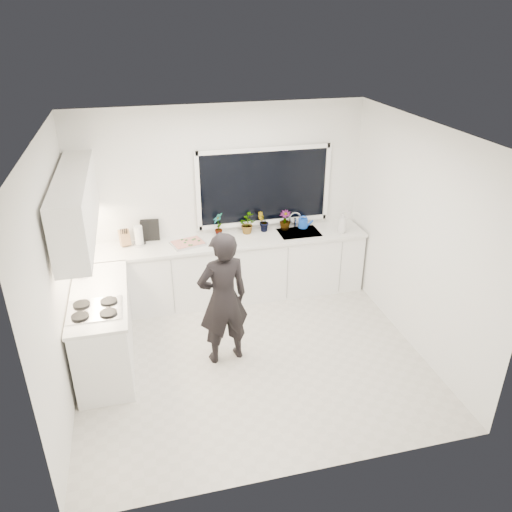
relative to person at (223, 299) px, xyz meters
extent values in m
cube|color=beige|center=(0.31, -0.07, -0.83)|extent=(4.00, 3.50, 0.02)
cube|color=white|center=(0.31, 1.69, 0.53)|extent=(4.00, 0.02, 2.70)
cube|color=white|center=(-1.70, -0.07, 0.53)|extent=(0.02, 3.50, 2.70)
cube|color=white|center=(2.32, -0.07, 0.53)|extent=(0.02, 3.50, 2.70)
cube|color=white|center=(0.31, -0.07, 1.89)|extent=(4.00, 3.50, 0.02)
cube|color=black|center=(0.91, 1.65, 0.73)|extent=(1.80, 0.02, 1.00)
cube|color=white|center=(0.31, 1.38, -0.38)|extent=(3.92, 0.58, 0.88)
cube|color=white|center=(-1.36, 0.28, -0.38)|extent=(0.58, 1.60, 0.88)
cube|color=silver|center=(0.31, 1.37, 0.08)|extent=(3.94, 0.62, 0.04)
cube|color=silver|center=(-1.36, 0.28, 0.08)|extent=(0.62, 1.60, 0.04)
cube|color=white|center=(-1.48, 0.63, 1.03)|extent=(0.34, 2.10, 0.70)
cube|color=silver|center=(1.36, 1.38, 0.05)|extent=(0.58, 0.42, 0.14)
cylinder|color=silver|center=(1.36, 1.58, 0.21)|extent=(0.03, 0.03, 0.22)
cube|color=black|center=(-1.38, -0.07, 0.12)|extent=(0.56, 0.48, 0.03)
imported|color=black|center=(0.00, 0.00, 0.00)|extent=(0.66, 0.49, 1.64)
cube|color=silver|center=(-0.23, 1.35, 0.12)|extent=(0.50, 0.42, 0.03)
cube|color=red|center=(-0.23, 1.35, 0.13)|extent=(0.45, 0.37, 0.01)
cylinder|color=blue|center=(1.47, 1.54, 0.17)|extent=(0.17, 0.17, 0.13)
cylinder|color=silver|center=(-0.86, 1.48, 0.23)|extent=(0.12, 0.12, 0.26)
cube|color=olive|center=(-1.05, 1.52, 0.21)|extent=(0.15, 0.13, 0.22)
cylinder|color=silver|center=(-1.54, 0.73, 0.18)|extent=(0.13, 0.13, 0.16)
cube|color=black|center=(-0.72, 1.62, 0.24)|extent=(0.22, 0.04, 0.28)
cube|color=black|center=(-0.70, 1.62, 0.25)|extent=(0.25, 0.05, 0.30)
imported|color=#26662D|center=(0.22, 1.54, 0.27)|extent=(0.12, 0.18, 0.34)
imported|color=#26662D|center=(0.62, 1.54, 0.24)|extent=(0.26, 0.29, 0.28)
imported|color=#26662D|center=(0.87, 1.54, 0.25)|extent=(0.19, 0.16, 0.29)
imported|color=#26662D|center=(1.19, 1.54, 0.24)|extent=(0.21, 0.21, 0.28)
imported|color=#D8BF66|center=(1.95, 1.23, 0.26)|extent=(0.16, 0.16, 0.32)
imported|color=#D8BF66|center=(1.95, 1.23, 0.20)|extent=(0.12, 0.12, 0.19)
camera|label=1|loc=(-0.81, -4.81, 2.93)|focal=35.00mm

